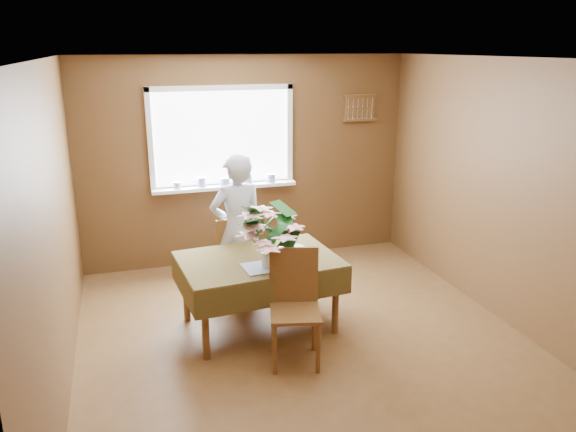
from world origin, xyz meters
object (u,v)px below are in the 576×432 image
object	(u,v)px
dining_table	(259,267)
chair_near	(295,301)
flower_bouquet	(268,232)
chair_far	(232,252)
seated_woman	(237,229)

from	to	relation	value
dining_table	chair_near	size ratio (longest dim) A/B	1.57
flower_bouquet	chair_near	bearing A→B (deg)	-71.73
chair_near	flower_bouquet	size ratio (longest dim) A/B	1.63
dining_table	flower_bouquet	distance (m)	0.48
dining_table	chair_far	distance (m)	0.78
dining_table	seated_woman	bearing A→B (deg)	90.00
chair_far	flower_bouquet	distance (m)	1.14
chair_far	flower_bouquet	xyz separation A→B (m)	(0.13, -1.00, 0.54)
dining_table	flower_bouquet	world-z (taller)	flower_bouquet
chair_far	flower_bouquet	bearing A→B (deg)	88.37
seated_woman	chair_far	bearing A→B (deg)	-72.36
dining_table	chair_near	xyz separation A→B (m)	(0.15, -0.62, -0.09)
chair_far	seated_woman	size ratio (longest dim) A/B	0.58
flower_bouquet	chair_far	bearing A→B (deg)	97.57
chair_far	seated_woman	world-z (taller)	seated_woman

